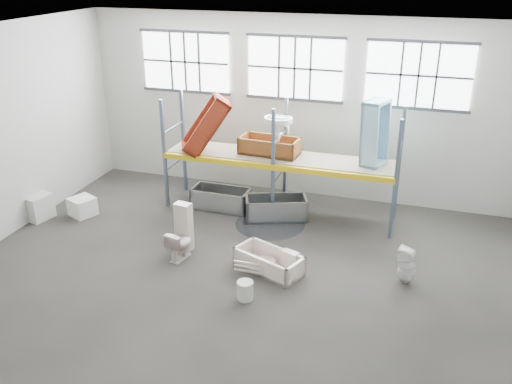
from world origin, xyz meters
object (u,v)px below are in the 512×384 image
at_px(bucket, 245,290).
at_px(cistern_tall, 184,227).
at_px(bathtub_beige, 269,261).
at_px(rust_tub_flat, 269,146).
at_px(carton_near, 35,206).
at_px(steel_tub_left, 221,199).
at_px(toilet_beige, 180,244).
at_px(steel_tub_right, 276,208).
at_px(blue_tub_upright, 375,133).
at_px(toilet_white, 407,265).

bearing_deg(bucket, cistern_tall, 143.11).
distance_m(bathtub_beige, rust_tub_flat, 3.56).
height_order(bathtub_beige, carton_near, carton_near).
distance_m(steel_tub_left, rust_tub_flat, 2.02).
relative_size(cistern_tall, carton_near, 1.54).
relative_size(toilet_beige, steel_tub_right, 0.44).
distance_m(toilet_beige, cistern_tall, 0.50).
bearing_deg(toilet_beige, blue_tub_upright, -128.63).
bearing_deg(carton_near, blue_tub_upright, 16.06).
xyz_separation_m(steel_tub_left, blue_tub_upright, (3.93, 0.41, 2.11)).
relative_size(blue_tub_upright, carton_near, 2.11).
bearing_deg(rust_tub_flat, bucket, -79.96).
height_order(cistern_tall, steel_tub_left, cistern_tall).
bearing_deg(toilet_beige, bucket, 162.32).
distance_m(blue_tub_upright, carton_near, 8.96).
bearing_deg(bucket, steel_tub_left, 117.39).
bearing_deg(carton_near, toilet_beige, -9.98).
height_order(steel_tub_left, rust_tub_flat, rust_tub_flat).
height_order(steel_tub_left, blue_tub_upright, blue_tub_upright).
height_order(steel_tub_left, bucket, steel_tub_left).
xyz_separation_m(blue_tub_upright, carton_near, (-8.38, -2.41, -2.07)).
relative_size(rust_tub_flat, bucket, 3.96).
xyz_separation_m(steel_tub_left, carton_near, (-4.45, -2.01, 0.04)).
relative_size(steel_tub_right, blue_tub_upright, 0.98).
height_order(bathtub_beige, blue_tub_upright, blue_tub_upright).
distance_m(steel_tub_left, bucket, 4.37).
height_order(toilet_beige, blue_tub_upright, blue_tub_upright).
distance_m(toilet_beige, blue_tub_upright, 5.41).
relative_size(toilet_beige, steel_tub_left, 0.45).
bearing_deg(steel_tub_right, toilet_white, -31.87).
bearing_deg(bathtub_beige, steel_tub_right, 124.54).
relative_size(steel_tub_left, steel_tub_right, 0.99).
bearing_deg(toilet_white, toilet_beige, -71.73).
bearing_deg(steel_tub_left, cistern_tall, -89.97).
relative_size(bathtub_beige, steel_tub_left, 0.96).
xyz_separation_m(steel_tub_left, rust_tub_flat, (1.26, 0.35, 1.53)).
xyz_separation_m(cistern_tall, steel_tub_right, (1.60, 2.25, -0.29)).
height_order(toilet_beige, toilet_white, toilet_white).
bearing_deg(carton_near, steel_tub_left, 24.26).
bearing_deg(steel_tub_right, toilet_beige, -119.57).
relative_size(bathtub_beige, rust_tub_flat, 0.97).
height_order(toilet_beige, carton_near, toilet_beige).
bearing_deg(carton_near, bucket, -16.20).
height_order(toilet_beige, steel_tub_right, toilet_beige).
distance_m(bathtub_beige, blue_tub_upright, 4.18).
bearing_deg(bathtub_beige, rust_tub_flat, 128.61).
xyz_separation_m(cistern_tall, steel_tub_left, (-0.00, 2.37, -0.30)).
bearing_deg(bucket, toilet_beige, 150.80).
distance_m(toilet_white, blue_tub_upright, 3.52).
bearing_deg(steel_tub_left, toilet_white, -24.25).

